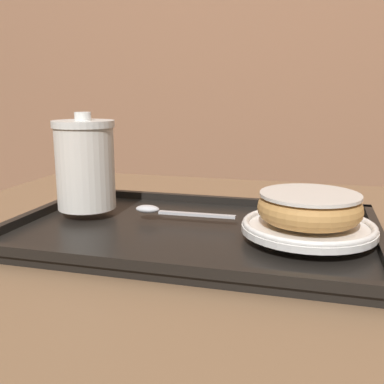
{
  "coord_description": "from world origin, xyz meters",
  "views": [
    {
      "loc": [
        0.17,
        -0.57,
        0.91
      ],
      "look_at": [
        0.02,
        -0.0,
        0.78
      ],
      "focal_mm": 42.0,
      "sensor_mm": 36.0,
      "label": 1
    }
  ],
  "objects": [
    {
      "name": "wall_behind",
      "position": [
        0.0,
        1.1,
        1.2
      ],
      "size": [
        8.0,
        0.05,
        2.4
      ],
      "color": "#9E6B4C",
      "rests_on": "ground_plane"
    },
    {
      "name": "cafe_table",
      "position": [
        0.0,
        0.0,
        0.54
      ],
      "size": [
        0.87,
        0.87,
        0.72
      ],
      "color": "#846042",
      "rests_on": "ground_plane"
    },
    {
      "name": "serving_tray",
      "position": [
        0.02,
        -0.0,
        0.73
      ],
      "size": [
        0.49,
        0.31,
        0.02
      ],
      "color": "black",
      "rests_on": "cafe_table"
    },
    {
      "name": "coffee_cup_front",
      "position": [
        -0.15,
        0.02,
        0.81
      ],
      "size": [
        0.09,
        0.09,
        0.14
      ],
      "color": "white",
      "rests_on": "serving_tray"
    },
    {
      "name": "plate_with_chocolate_donut",
      "position": [
        0.17,
        -0.02,
        0.75
      ],
      "size": [
        0.16,
        0.16,
        0.01
      ],
      "color": "white",
      "rests_on": "serving_tray"
    },
    {
      "name": "donut_chocolate_glazed",
      "position": [
        0.17,
        -0.02,
        0.78
      ],
      "size": [
        0.13,
        0.13,
        0.04
      ],
      "color": "tan",
      "rests_on": "plate_with_chocolate_donut"
    },
    {
      "name": "spoon",
      "position": [
        -0.03,
        0.02,
        0.75
      ],
      "size": [
        0.15,
        0.02,
        0.01
      ],
      "rotation": [
        0.0,
        0.0,
        3.16
      ],
      "color": "silver",
      "rests_on": "serving_tray"
    }
  ]
}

